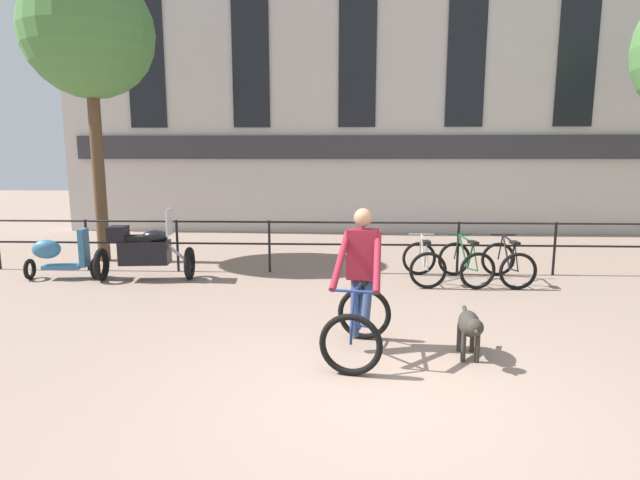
{
  "coord_description": "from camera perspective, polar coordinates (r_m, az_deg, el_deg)",
  "views": [
    {
      "loc": [
        -0.42,
        -4.6,
        2.28
      ],
      "look_at": [
        -0.75,
        2.86,
        1.05
      ],
      "focal_mm": 28.0,
      "sensor_mm": 36.0,
      "label": 1
    }
  ],
  "objects": [
    {
      "name": "cyclist_with_bike",
      "position": [
        5.89,
        4.61,
        -5.62
      ],
      "size": [
        0.87,
        1.27,
        1.7
      ],
      "rotation": [
        0.0,
        0.0,
        -0.17
      ],
      "color": "black",
      "rests_on": "ground_plane"
    },
    {
      "name": "parked_bicycle_mid_left",
      "position": [
        9.63,
        16.29,
        -2.55
      ],
      "size": [
        0.84,
        1.21,
        0.86
      ],
      "rotation": [
        0.0,
        0.0,
        3.31
      ],
      "color": "black",
      "rests_on": "ground_plane"
    },
    {
      "name": "parked_bicycle_mid_right",
      "position": [
        9.84,
        20.66,
        -2.53
      ],
      "size": [
        0.69,
        1.13,
        0.86
      ],
      "rotation": [
        0.0,
        0.0,
        3.17
      ],
      "color": "black",
      "rests_on": "ground_plane"
    },
    {
      "name": "building_facade",
      "position": [
        16.01,
        4.31,
        22.35
      ],
      "size": [
        18.0,
        0.72,
        11.83
      ],
      "color": "beige",
      "rests_on": "ground_plane"
    },
    {
      "name": "dog",
      "position": [
        6.0,
        16.76,
        -9.39
      ],
      "size": [
        0.28,
        0.88,
        0.57
      ],
      "rotation": [
        0.0,
        0.0,
        -0.08
      ],
      "color": "#332D28",
      "rests_on": "ground_plane"
    },
    {
      "name": "parked_motorcycle",
      "position": [
        9.92,
        -19.46,
        -1.17
      ],
      "size": [
        1.81,
        0.81,
        1.35
      ],
      "rotation": [
        0.0,
        0.0,
        1.68
      ],
      "color": "black",
      "rests_on": "ground_plane"
    },
    {
      "name": "parked_scooter",
      "position": [
        10.67,
        -27.65,
        -1.55
      ],
      "size": [
        1.32,
        0.56,
        0.96
      ],
      "rotation": [
        0.0,
        0.0,
        1.7
      ],
      "color": "black",
      "rests_on": "ground_plane"
    },
    {
      "name": "tree_canalside_left",
      "position": [
        12.31,
        -24.92,
        20.51
      ],
      "size": [
        2.7,
        2.7,
        6.22
      ],
      "color": "brown",
      "rests_on": "ground_plane"
    },
    {
      "name": "parked_bicycle_near_lamp",
      "position": [
        9.47,
        11.73,
        -2.56
      ],
      "size": [
        0.66,
        1.11,
        0.86
      ],
      "rotation": [
        0.0,
        0.0,
        3.14
      ],
      "color": "black",
      "rests_on": "ground_plane"
    },
    {
      "name": "ground_plane",
      "position": [
        5.16,
        7.28,
        -16.99
      ],
      "size": [
        60.0,
        60.0,
        0.0
      ],
      "primitive_type": "plane",
      "color": "gray"
    },
    {
      "name": "canal_railing",
      "position": [
        9.94,
        4.94,
        0.22
      ],
      "size": [
        15.05,
        0.05,
        1.05
      ],
      "color": "black",
      "rests_on": "ground_plane"
    }
  ]
}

